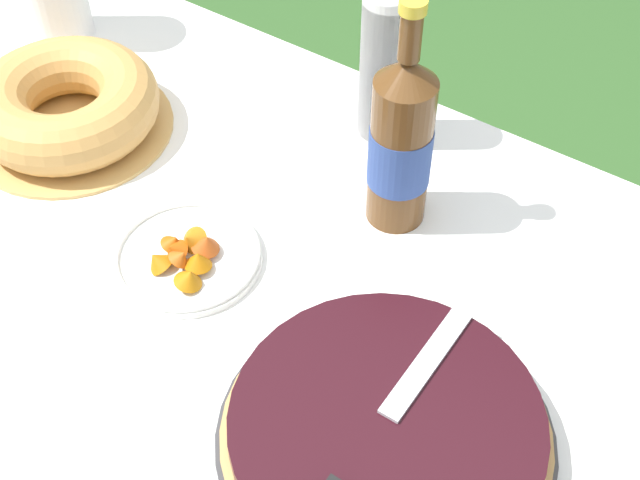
% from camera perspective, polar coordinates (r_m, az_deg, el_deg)
% --- Properties ---
extents(garden_table, '(1.81, 0.90, 0.71)m').
position_cam_1_polar(garden_table, '(1.21, -1.65, -5.83)').
color(garden_table, brown).
rests_on(garden_table, ground_plane).
extents(tablecloth, '(1.82, 0.91, 0.10)m').
position_cam_1_polar(tablecloth, '(1.17, -1.70, -4.30)').
color(tablecloth, white).
rests_on(tablecloth, garden_table).
extents(berry_tart, '(0.38, 0.38, 0.06)m').
position_cam_1_polar(berry_tart, '(1.02, 4.24, -12.19)').
color(berry_tart, '#38383D').
rests_on(berry_tart, tablecloth).
extents(serving_knife, '(0.03, 0.38, 0.01)m').
position_cam_1_polar(serving_knife, '(0.98, 3.44, -12.40)').
color(serving_knife, silver).
rests_on(serving_knife, berry_tart).
extents(bundt_cake, '(0.31, 0.31, 0.10)m').
position_cam_1_polar(bundt_cake, '(1.42, -15.96, 8.30)').
color(bundt_cake, tan).
rests_on(bundt_cake, tablecloth).
extents(cup_stack, '(0.07, 0.07, 0.25)m').
position_cam_1_polar(cup_stack, '(1.31, 4.14, 10.90)').
color(cup_stack, white).
rests_on(cup_stack, tablecloth).
extents(cider_bottle_amber, '(0.09, 0.09, 0.35)m').
position_cam_1_polar(cider_bottle_amber, '(1.17, 5.20, 6.21)').
color(cider_bottle_amber, brown).
rests_on(cider_bottle_amber, tablecloth).
extents(snack_plate_far, '(0.20, 0.20, 0.06)m').
position_cam_1_polar(snack_plate_far, '(1.20, -8.51, -1.00)').
color(snack_plate_far, white).
rests_on(snack_plate_far, tablecloth).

